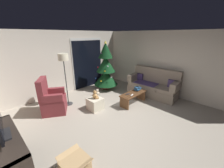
% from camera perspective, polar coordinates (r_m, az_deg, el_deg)
% --- Properties ---
extents(ground_plane, '(7.00, 7.00, 0.00)m').
position_cam_1_polar(ground_plane, '(4.12, 3.09, -14.98)').
color(ground_plane, '#9E9384').
extents(wall_back, '(5.72, 0.12, 2.50)m').
position_cam_1_polar(wall_back, '(5.97, -19.34, 8.14)').
color(wall_back, beige).
rests_on(wall_back, ground).
extents(wall_right, '(0.12, 6.00, 2.50)m').
position_cam_1_polar(wall_right, '(5.95, 22.25, 7.75)').
color(wall_right, beige).
rests_on(wall_right, ground).
extents(patio_door_frame, '(1.60, 0.02, 2.20)m').
position_cam_1_polar(patio_door_frame, '(6.50, -9.93, 8.49)').
color(patio_door_frame, silver).
rests_on(patio_door_frame, ground).
extents(patio_door_glass, '(1.50, 0.02, 2.10)m').
position_cam_1_polar(patio_door_glass, '(6.49, -9.81, 8.04)').
color(patio_door_glass, black).
rests_on(patio_door_glass, ground).
extents(couch, '(0.91, 1.99, 1.08)m').
position_cam_1_polar(couch, '(5.80, 16.63, -0.64)').
color(couch, gray).
rests_on(couch, ground).
extents(coffee_table, '(1.10, 0.40, 0.41)m').
position_cam_1_polar(coffee_table, '(4.97, 8.80, -5.11)').
color(coffee_table, brown).
rests_on(coffee_table, ground).
extents(remote_white, '(0.16, 0.09, 0.02)m').
position_cam_1_polar(remote_white, '(4.71, 8.29, -4.54)').
color(remote_white, silver).
rests_on(remote_white, coffee_table).
extents(remote_graphite, '(0.16, 0.08, 0.02)m').
position_cam_1_polar(remote_graphite, '(4.76, 6.56, -4.16)').
color(remote_graphite, '#333338').
rests_on(remote_graphite, coffee_table).
extents(book_stack, '(0.28, 0.21, 0.13)m').
position_cam_1_polar(book_stack, '(5.14, 10.55, -1.86)').
color(book_stack, '#285684').
rests_on(book_stack, coffee_table).
extents(cell_phone, '(0.08, 0.15, 0.01)m').
position_cam_1_polar(cell_phone, '(5.12, 10.62, -1.09)').
color(cell_phone, black).
rests_on(cell_phone, book_stack).
extents(christmas_tree, '(1.04, 1.04, 2.12)m').
position_cam_1_polar(christmas_tree, '(6.05, -2.59, 6.33)').
color(christmas_tree, '#4C1E19').
rests_on(christmas_tree, ground).
extents(armchair, '(0.95, 0.94, 1.13)m').
position_cam_1_polar(armchair, '(4.72, -23.51, -6.27)').
color(armchair, maroon).
rests_on(armchair, ground).
extents(floor_lamp, '(0.32, 0.32, 1.78)m').
position_cam_1_polar(floor_lamp, '(4.74, -19.37, 8.50)').
color(floor_lamp, '#2D2D30').
rests_on(floor_lamp, ground).
extents(media_shelf, '(0.40, 1.40, 0.82)m').
position_cam_1_polar(media_shelf, '(3.13, -36.97, -23.69)').
color(media_shelf, black).
rests_on(media_shelf, ground).
extents(ottoman, '(0.44, 0.44, 0.38)m').
position_cam_1_polar(ottoman, '(4.63, -6.98, -8.09)').
color(ottoman, beige).
rests_on(ottoman, ground).
extents(teddy_bear_honey, '(0.22, 0.21, 0.29)m').
position_cam_1_polar(teddy_bear_honey, '(4.49, -7.01, -4.56)').
color(teddy_bear_honey, tan).
rests_on(teddy_bear_honey, ottoman).
extents(teddy_bear_cream_by_tree, '(0.21, 0.22, 0.29)m').
position_cam_1_polar(teddy_bear_cream_by_tree, '(5.63, -6.09, -3.57)').
color(teddy_bear_cream_by_tree, beige).
rests_on(teddy_bear_cream_by_tree, ground).
extents(cardboard_box_open_near_shelf, '(0.47, 0.53, 0.36)m').
position_cam_1_polar(cardboard_box_open_near_shelf, '(2.90, -14.92, -30.12)').
color(cardboard_box_open_near_shelf, tan).
rests_on(cardboard_box_open_near_shelf, ground).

